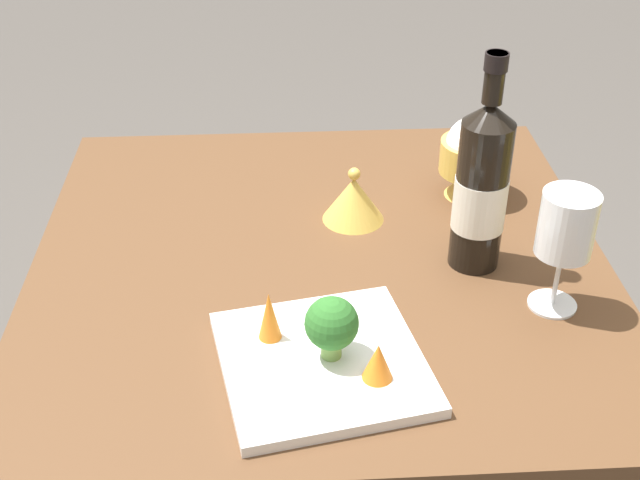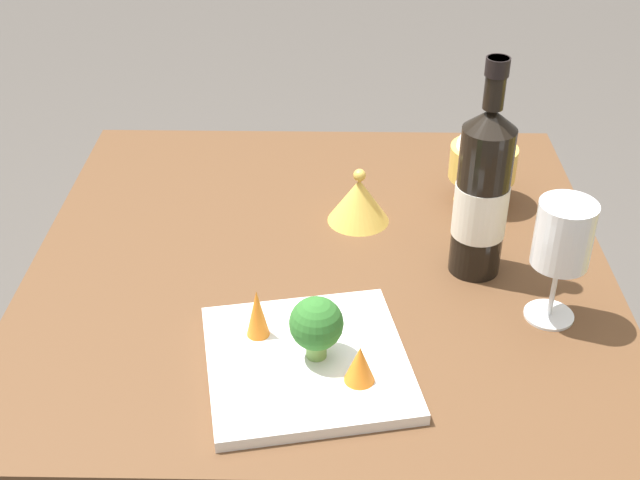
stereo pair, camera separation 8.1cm
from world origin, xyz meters
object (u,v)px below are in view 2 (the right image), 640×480
rice_bowl (483,162)px  serving_plate (307,362)px  wine_glass (563,237)px  broccoli_floret (316,325)px  wine_bottle (482,193)px  carrot_garnish_left (360,364)px  carrot_garnish_right (257,313)px  rice_bowl_lid (359,200)px

rice_bowl → serving_plate: size_ratio=0.48×
wine_glass → broccoli_floret: 0.34m
wine_bottle → carrot_garnish_left: (0.18, 0.26, -0.09)m
rice_bowl → carrot_garnish_left: size_ratio=2.77×
wine_bottle → wine_glass: 0.14m
wine_glass → rice_bowl: 0.32m
wine_glass → rice_bowl: bearing=-80.5°
wine_bottle → wine_glass: (-0.09, 0.11, -0.00)m
broccoli_floret → carrot_garnish_left: (-0.05, 0.04, -0.02)m
broccoli_floret → carrot_garnish_right: bearing=-28.3°
wine_bottle → serving_plate: size_ratio=1.12×
serving_plate → broccoli_floret: (-0.01, -0.00, 0.06)m
wine_bottle → rice_bowl_lid: size_ratio=3.28×
rice_bowl_lid → serving_plate: 0.36m
wine_bottle → rice_bowl: bearing=-100.2°
wine_glass → broccoli_floret: (0.32, 0.11, -0.06)m
rice_bowl_lid → serving_plate: (0.07, 0.36, -0.03)m
rice_bowl_lid → carrot_garnish_right: bearing=66.2°
serving_plate → carrot_garnish_right: carrot_garnish_right is taller
wine_glass → rice_bowl_lid: size_ratio=1.79×
carrot_garnish_right → wine_glass: bearing=-170.6°
wine_bottle → broccoli_floret: (0.23, 0.22, -0.06)m
wine_glass → broccoli_floret: wine_glass is taller
serving_plate → carrot_garnish_left: size_ratio=5.73×
wine_bottle → carrot_garnish_right: wine_bottle is taller
broccoli_floret → wine_glass: bearing=-161.5°
wine_glass → carrot_garnish_right: wine_glass is taller
wine_bottle → carrot_garnish_right: size_ratio=4.72×
wine_glass → rice_bowl: size_ratio=1.26×
serving_plate → carrot_garnish_right: 0.09m
rice_bowl → carrot_garnish_right: size_ratio=2.04×
rice_bowl → broccoli_floret: bearing=57.7°
rice_bowl → rice_bowl_lid: rice_bowl is taller
wine_bottle → serving_plate: (0.24, 0.22, -0.12)m
rice_bowl_lid → carrot_garnish_right: (0.14, 0.31, 0.01)m
carrot_garnish_right → rice_bowl: bearing=-132.1°
serving_plate → broccoli_floret: size_ratio=3.42×
wine_bottle → carrot_garnish_left: size_ratio=6.41×
wine_bottle → broccoli_floret: wine_bottle is taller
rice_bowl_lid → broccoli_floret: bearing=80.2°
wine_glass → carrot_garnish_right: 0.41m
serving_plate → wine_glass: bearing=-161.5°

